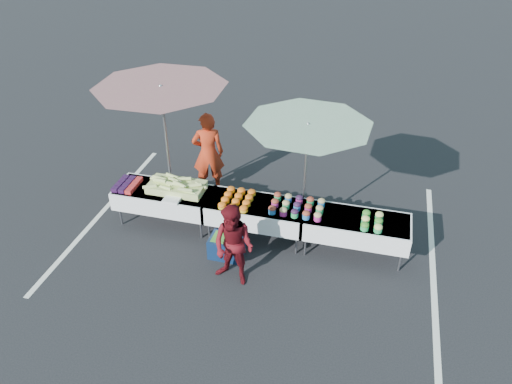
% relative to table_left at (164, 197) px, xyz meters
% --- Properties ---
extents(ground, '(80.00, 80.00, 0.00)m').
position_rel_table_left_xyz_m(ground, '(1.80, 0.00, -0.58)').
color(ground, black).
extents(stripe_left, '(0.10, 5.00, 0.00)m').
position_rel_table_left_xyz_m(stripe_left, '(-1.40, 0.00, -0.58)').
color(stripe_left, silver).
rests_on(stripe_left, ground).
extents(stripe_right, '(0.10, 5.00, 0.00)m').
position_rel_table_left_xyz_m(stripe_right, '(5.00, 0.00, -0.58)').
color(stripe_right, silver).
rests_on(stripe_right, ground).
extents(table_left, '(1.86, 0.81, 0.75)m').
position_rel_table_left_xyz_m(table_left, '(0.00, 0.00, 0.00)').
color(table_left, white).
rests_on(table_left, ground).
extents(table_center, '(1.86, 0.81, 0.75)m').
position_rel_table_left_xyz_m(table_center, '(1.80, 0.00, 0.00)').
color(table_center, white).
rests_on(table_center, ground).
extents(table_right, '(1.86, 0.81, 0.75)m').
position_rel_table_left_xyz_m(table_right, '(3.60, 0.00, 0.00)').
color(table_right, white).
rests_on(table_right, ground).
extents(berry_punnets, '(0.40, 0.54, 0.08)m').
position_rel_table_left_xyz_m(berry_punnets, '(-0.71, -0.06, 0.21)').
color(berry_punnets, black).
rests_on(berry_punnets, table_left).
extents(corn_pile, '(1.16, 0.57, 0.26)m').
position_rel_table_left_xyz_m(corn_pile, '(0.25, 0.04, 0.26)').
color(corn_pile, '#B3C464').
rests_on(corn_pile, table_left).
extents(plastic_bags, '(0.30, 0.25, 0.05)m').
position_rel_table_left_xyz_m(plastic_bags, '(0.30, -0.30, 0.19)').
color(plastic_bags, white).
rests_on(plastic_bags, table_left).
extents(carrot_bowls, '(0.55, 0.69, 0.11)m').
position_rel_table_left_xyz_m(carrot_bowls, '(1.45, -0.01, 0.22)').
color(carrot_bowls, gold).
rests_on(carrot_bowls, table_center).
extents(potato_cups, '(0.94, 0.58, 0.16)m').
position_rel_table_left_xyz_m(potato_cups, '(2.55, 0.00, 0.25)').
color(potato_cups, '#2364A6').
rests_on(potato_cups, table_right).
extents(bean_baskets, '(0.36, 0.50, 0.15)m').
position_rel_table_left_xyz_m(bean_baskets, '(3.86, -0.10, 0.24)').
color(bean_baskets, green).
rests_on(bean_baskets, table_right).
extents(vendor, '(0.76, 0.63, 1.79)m').
position_rel_table_left_xyz_m(vendor, '(0.44, 1.32, 0.31)').
color(vendor, '#B62F14').
rests_on(vendor, ground).
extents(customer, '(0.83, 0.71, 1.48)m').
position_rel_table_left_xyz_m(customer, '(1.75, -1.23, 0.16)').
color(customer, '#570D13').
rests_on(customer, ground).
extents(umbrella_left, '(3.29, 3.29, 2.55)m').
position_rel_table_left_xyz_m(umbrella_left, '(-0.17, 0.70, 1.73)').
color(umbrella_left, black).
rests_on(umbrella_left, ground).
extents(umbrella_right, '(2.80, 2.80, 2.27)m').
position_rel_table_left_xyz_m(umbrella_right, '(2.60, 0.40, 1.47)').
color(umbrella_right, black).
rests_on(umbrella_right, ground).
extents(storage_bin, '(0.60, 0.44, 0.39)m').
position_rel_table_left_xyz_m(storage_bin, '(1.43, -0.65, -0.38)').
color(storage_bin, '#0C1E3D').
rests_on(storage_bin, ground).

